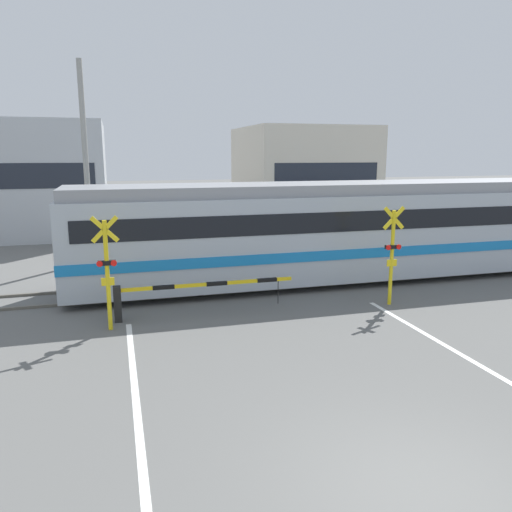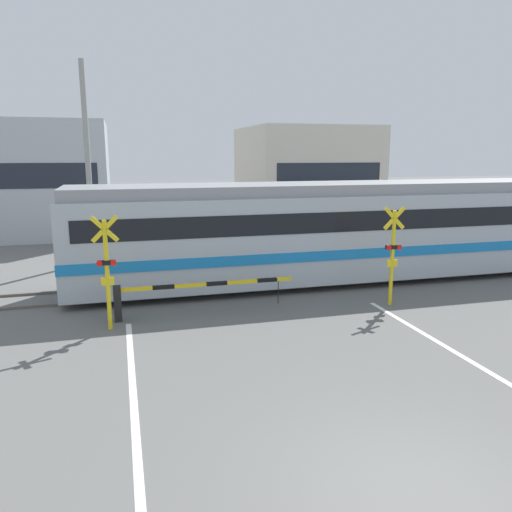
{
  "view_description": "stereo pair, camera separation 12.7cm",
  "coord_description": "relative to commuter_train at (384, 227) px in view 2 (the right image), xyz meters",
  "views": [
    {
      "loc": [
        -3.73,
        -4.96,
        4.42
      ],
      "look_at": [
        0.0,
        8.2,
        1.6
      ],
      "focal_mm": 35.0,
      "sensor_mm": 36.0,
      "label": 1
    },
    {
      "loc": [
        -3.6,
        -4.99,
        4.42
      ],
      "look_at": [
        0.0,
        8.2,
        1.6
      ],
      "focal_mm": 35.0,
      "sensor_mm": 36.0,
      "label": 2
    }
  ],
  "objects": [
    {
      "name": "ground_plane",
      "position": [
        -5.5,
        -10.9,
        -1.83
      ],
      "size": [
        160.0,
        160.0,
        0.0
      ],
      "primitive_type": "plane",
      "color": "#60605E"
    },
    {
      "name": "rail_track_near",
      "position": [
        -5.5,
        -0.72,
        -1.79
      ],
      "size": [
        50.0,
        0.1,
        0.08
      ],
      "color": "#5B564C",
      "rests_on": "ground_plane"
    },
    {
      "name": "rail_track_far",
      "position": [
        -5.5,
        0.72,
        -1.79
      ],
      "size": [
        50.0,
        0.1,
        0.08
      ],
      "color": "#5B564C",
      "rests_on": "ground_plane"
    },
    {
      "name": "road_stripe_left",
      "position": [
        -9.05,
        -8.91,
        -1.83
      ],
      "size": [
        0.14,
        11.99,
        0.01
      ],
      "color": "white",
      "rests_on": "ground_plane"
    },
    {
      "name": "commuter_train",
      "position": [
        0.0,
        0.0,
        0.0
      ],
      "size": [
        21.9,
        3.04,
        3.43
      ],
      "color": "#ADB7C1",
      "rests_on": "ground_plane"
    },
    {
      "name": "crossing_barrier_near",
      "position": [
        -7.78,
        -2.62,
        -1.12
      ],
      "size": [
        4.99,
        0.2,
        0.98
      ],
      "color": "black",
      "rests_on": "ground_plane"
    },
    {
      "name": "crossing_barrier_far",
      "position": [
        -3.21,
        2.98,
        -1.12
      ],
      "size": [
        4.99,
        0.2,
        0.98
      ],
      "color": "black",
      "rests_on": "ground_plane"
    },
    {
      "name": "crossing_signal_left",
      "position": [
        -9.5,
        -3.18,
        -0.22
      ],
      "size": [
        0.68,
        0.15,
        2.93
      ],
      "color": "yellow",
      "rests_on": "ground_plane"
    },
    {
      "name": "crossing_signal_right",
      "position": [
        -1.49,
        -3.18,
        -0.22
      ],
      "size": [
        0.68,
        0.15,
        2.93
      ],
      "color": "yellow",
      "rests_on": "ground_plane"
    },
    {
      "name": "pedestrian",
      "position": [
        -5.5,
        5.29,
        -0.89
      ],
      "size": [
        0.38,
        0.22,
        1.64
      ],
      "color": "brown",
      "rests_on": "ground_plane"
    },
    {
      "name": "building_left_of_street",
      "position": [
        -12.41,
        14.32,
        1.22
      ],
      "size": [
        5.51,
        7.9,
        6.1
      ],
      "color": "#B2B7BC",
      "rests_on": "ground_plane"
    },
    {
      "name": "building_right_of_street",
      "position": [
        2.37,
        14.32,
        1.17
      ],
      "size": [
        7.41,
        7.9,
        6.01
      ],
      "color": "beige",
      "rests_on": "ground_plane"
    },
    {
      "name": "utility_pole_streetside",
      "position": [
        -10.25,
        5.48,
        2.17
      ],
      "size": [
        0.22,
        0.22,
        8.0
      ],
      "color": "gray",
      "rests_on": "ground_plane"
    }
  ]
}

